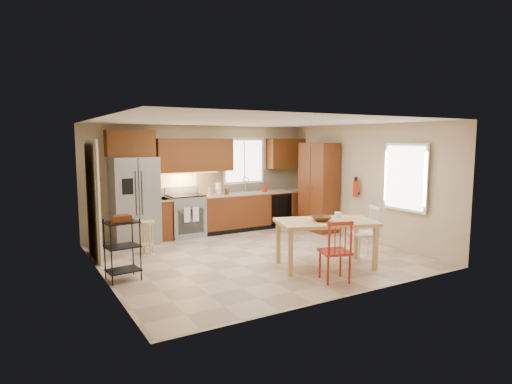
{
  "coord_description": "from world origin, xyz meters",
  "views": [
    {
      "loc": [
        -3.96,
        -6.8,
        2.16
      ],
      "look_at": [
        0.24,
        0.4,
        1.15
      ],
      "focal_mm": 30.0,
      "sensor_mm": 36.0,
      "label": 1
    }
  ],
  "objects": [
    {
      "name": "wall_left",
      "position": [
        -2.75,
        0.0,
        1.25
      ],
      "size": [
        0.02,
        5.0,
        2.5
      ],
      "primitive_type": "cube",
      "color": "#CCB793",
      "rests_on": "ground"
    },
    {
      "name": "bar_stool",
      "position": [
        -1.74,
        1.14,
        0.32
      ],
      "size": [
        0.37,
        0.37,
        0.63
      ],
      "primitive_type": null,
      "rotation": [
        0.0,
        0.0,
        -0.21
      ],
      "color": "tan",
      "rests_on": "floor"
    },
    {
      "name": "fire_extinguisher",
      "position": [
        2.63,
        0.15,
        1.1
      ],
      "size": [
        0.12,
        0.12,
        0.36
      ],
      "primitive_type": "cylinder",
      "color": "red",
      "rests_on": "wall_right"
    },
    {
      "name": "sink",
      "position": [
        1.1,
        2.2,
        0.86
      ],
      "size": [
        0.62,
        0.46,
        0.16
      ],
      "primitive_type": "cube",
      "color": "gray",
      "rests_on": "base_cabinet_run"
    },
    {
      "name": "canister_steel",
      "position": [
        0.05,
        2.15,
        0.99
      ],
      "size": [
        0.11,
        0.11,
        0.18
      ],
      "primitive_type": "cylinder",
      "color": "gray",
      "rests_on": "base_cabinet_run"
    },
    {
      "name": "table_bowl",
      "position": [
        0.56,
        -1.23,
        0.8
      ],
      "size": [
        0.42,
        0.42,
        0.08
      ],
      "primitive_type": "imported",
      "rotation": [
        0.0,
        0.0,
        -0.32
      ],
      "color": "#532D16",
      "rests_on": "dining_table"
    },
    {
      "name": "base_cabinet_run",
      "position": [
        1.29,
        2.2,
        0.45
      ],
      "size": [
        2.92,
        0.6,
        0.9
      ],
      "primitive_type": "cube",
      "color": "#5A2910",
      "rests_on": "floor"
    },
    {
      "name": "refrigerator",
      "position": [
        -1.7,
        2.12,
        0.91
      ],
      "size": [
        0.92,
        0.75,
        1.82
      ],
      "primitive_type": "cube",
      "color": "gray",
      "rests_on": "floor"
    },
    {
      "name": "undercab_glow",
      "position": [
        -0.55,
        2.3,
        1.43
      ],
      "size": [
        1.6,
        0.3,
        0.01
      ],
      "primitive_type": "cube",
      "color": "#FFBF66",
      "rests_on": "wall_back"
    },
    {
      "name": "table_jar",
      "position": [
        1.02,
        -1.13,
        0.83
      ],
      "size": [
        0.16,
        0.16,
        0.14
      ],
      "primitive_type": "cylinder",
      "rotation": [
        0.0,
        0.0,
        -0.32
      ],
      "color": "white",
      "rests_on": "dining_table"
    },
    {
      "name": "utility_cart",
      "position": [
        -2.5,
        -0.21,
        0.48
      ],
      "size": [
        0.52,
        0.42,
        0.97
      ],
      "primitive_type": null,
      "rotation": [
        0.0,
        0.0,
        0.1
      ],
      "color": "black",
      "rests_on": "floor"
    },
    {
      "name": "range_stove",
      "position": [
        -0.55,
        2.19,
        0.46
      ],
      "size": [
        0.76,
        0.63,
        0.92
      ],
      "primitive_type": "cube",
      "color": "gray",
      "rests_on": "floor"
    },
    {
      "name": "chair_white",
      "position": [
        1.61,
        -1.18,
        0.48
      ],
      "size": [
        0.57,
        0.57,
        0.96
      ],
      "primitive_type": null,
      "rotation": [
        0.0,
        0.0,
        1.25
      ],
      "color": "white",
      "rests_on": "floor"
    },
    {
      "name": "pantry",
      "position": [
        2.43,
        1.2,
        1.05
      ],
      "size": [
        0.5,
        0.95,
        2.1
      ],
      "primitive_type": "cube",
      "color": "#5A2910",
      "rests_on": "floor"
    },
    {
      "name": "canister_wood",
      "position": [
        0.45,
        2.12,
        0.97
      ],
      "size": [
        0.1,
        0.1,
        0.14
      ],
      "primitive_type": "cylinder",
      "color": "#532D16",
      "rests_on": "base_cabinet_run"
    },
    {
      "name": "window_right",
      "position": [
        2.68,
        -1.15,
        1.45
      ],
      "size": [
        0.04,
        1.02,
        1.32
      ],
      "primitive_type": "cube",
      "color": "white",
      "rests_on": "wall_right"
    },
    {
      "name": "wall_back",
      "position": [
        0.0,
        2.5,
        1.25
      ],
      "size": [
        5.5,
        0.02,
        2.5
      ],
      "primitive_type": "cube",
      "color": "#CCB793",
      "rests_on": "ground"
    },
    {
      "name": "chair_red",
      "position": [
        0.31,
        -1.88,
        0.48
      ],
      "size": [
        0.57,
        0.57,
        0.96
      ],
      "primitive_type": null,
      "rotation": [
        0.0,
        0.0,
        -0.32
      ],
      "color": "maroon",
      "rests_on": "floor"
    },
    {
      "name": "wall_front",
      "position": [
        0.0,
        -2.5,
        1.25
      ],
      "size": [
        5.5,
        0.02,
        2.5
      ],
      "primitive_type": "cube",
      "color": "#CCB793",
      "rests_on": "ground"
    },
    {
      "name": "upper_left_block",
      "position": [
        -0.25,
        2.33,
        1.83
      ],
      "size": [
        1.8,
        0.35,
        0.75
      ],
      "primitive_type": "cube",
      "color": "#5A300F",
      "rests_on": "wall_back"
    },
    {
      "name": "backsplash",
      "position": [
        1.29,
        2.48,
        1.18
      ],
      "size": [
        2.92,
        0.03,
        0.55
      ],
      "primitive_type": "cube",
      "color": "beige",
      "rests_on": "wall_back"
    },
    {
      "name": "ceiling",
      "position": [
        0.0,
        0.0,
        2.5
      ],
      "size": [
        5.5,
        5.0,
        0.02
      ],
      "primitive_type": "cube",
      "color": "silver",
      "rests_on": "ground"
    },
    {
      "name": "window_back",
      "position": [
        1.1,
        2.48,
        1.65
      ],
      "size": [
        1.12,
        0.04,
        1.12
      ],
      "primitive_type": "cube",
      "color": "white",
      "rests_on": "wall_back"
    },
    {
      "name": "doorway",
      "position": [
        -2.67,
        1.3,
        1.05
      ],
      "size": [
        0.04,
        0.95,
        2.1
      ],
      "primitive_type": "cube",
      "color": "#8C7A59",
      "rests_on": "wall_left"
    },
    {
      "name": "upper_right_block",
      "position": [
        2.25,
        2.33,
        1.83
      ],
      "size": [
        1.0,
        0.35,
        0.75
      ],
      "primitive_type": "cube",
      "color": "#5A300F",
      "rests_on": "wall_back"
    },
    {
      "name": "upper_over_fridge",
      "position": [
        -1.7,
        2.33,
        2.1
      ],
      "size": [
        1.0,
        0.35,
        0.55
      ],
      "primitive_type": "cube",
      "color": "#5A300F",
      "rests_on": "wall_back"
    },
    {
      "name": "paper_towel",
      "position": [
        0.25,
        2.15,
        1.04
      ],
      "size": [
        0.12,
        0.12,
        0.28
      ],
      "primitive_type": "cylinder",
      "color": "white",
      "rests_on": "base_cabinet_run"
    },
    {
      "name": "soap_bottle",
      "position": [
        1.48,
        2.1,
        1.0
      ],
      "size": [
        0.09,
        0.09,
        0.19
      ],
      "primitive_type": "imported",
      "color": "red",
      "rests_on": "base_cabinet_run"
    },
    {
      "name": "dining_table",
      "position": [
        0.66,
        -1.23,
        0.4
      ],
      "size": [
        1.83,
        1.38,
        0.79
      ],
      "primitive_type": null,
      "rotation": [
        0.0,
        0.0,
        -0.32
      ],
      "color": "tan",
      "rests_on": "floor"
    },
    {
      "name": "base_cabinet_narrow",
      "position": [
        -1.1,
        2.2,
        0.45
      ],
      "size": [
        0.3,
        0.6,
        0.9
      ],
      "primitive_type": "cube",
      "color": "#5A2910",
      "rests_on": "floor"
    },
    {
      "name": "wall_right",
      "position": [
        2.75,
        0.0,
        1.25
      ],
      "size": [
        0.02,
        5.0,
        2.5
      ],
      "primitive_type": "cube",
      "color": "#CCB793",
      "rests_on": "ground"
    },
    {
      "name": "floor",
      "position": [
        0.0,
        0.0,
        0.0
      ],
      "size": [
        5.5,
        5.5,
        0.0
      ],
      "primitive_type": "plane",
      "color": "tan",
      "rests_on": "ground"
    },
    {
      "name": "dishwasher",
      "position": [
        1.85,
        1.91,
        0.45
      ],
      "size": [
        0.6,
        0.02,
        0.78
      ],
      "primitive_type": "cube",
      "color": "black",
      "rests_on": "floor"
    }
  ]
}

